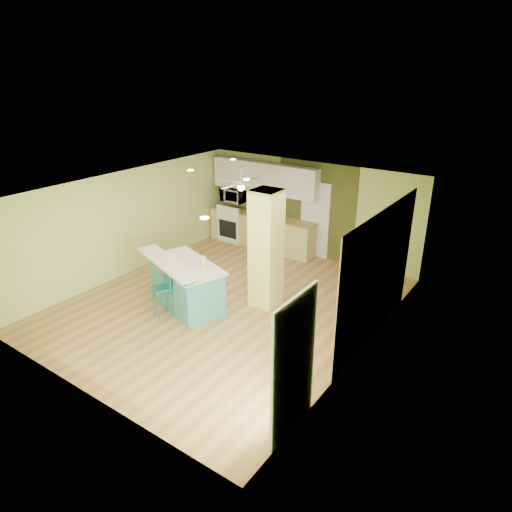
# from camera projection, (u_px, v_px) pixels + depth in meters

# --- Properties ---
(floor) EXTENTS (6.00, 7.00, 0.01)m
(floor) POSITION_uv_depth(u_px,v_px,m) (227.00, 305.00, 9.75)
(floor) COLOR olive
(floor) RESTS_ON ground
(ceiling) EXTENTS (6.00, 7.00, 0.01)m
(ceiling) POSITION_uv_depth(u_px,v_px,m) (224.00, 190.00, 8.77)
(ceiling) COLOR white
(ceiling) RESTS_ON wall_back
(wall_back) EXTENTS (6.00, 0.01, 2.50)m
(wall_back) POSITION_uv_depth(u_px,v_px,m) (309.00, 209.00, 11.91)
(wall_back) COLOR #C4D572
(wall_back) RESTS_ON floor
(wall_front) EXTENTS (6.00, 0.01, 2.50)m
(wall_front) POSITION_uv_depth(u_px,v_px,m) (75.00, 324.00, 6.61)
(wall_front) COLOR #C4D572
(wall_front) RESTS_ON floor
(wall_left) EXTENTS (0.01, 7.00, 2.50)m
(wall_left) POSITION_uv_depth(u_px,v_px,m) (127.00, 223.00, 10.85)
(wall_left) COLOR #C4D572
(wall_left) RESTS_ON floor
(wall_right) EXTENTS (0.01, 7.00, 2.50)m
(wall_right) POSITION_uv_depth(u_px,v_px,m) (366.00, 289.00, 7.67)
(wall_right) COLOR #C4D572
(wall_right) RESTS_ON floor
(wood_panel) EXTENTS (0.02, 3.40, 2.50)m
(wood_panel) POSITION_uv_depth(u_px,v_px,m) (378.00, 276.00, 8.13)
(wood_panel) COLOR #9A8358
(wood_panel) RESTS_ON floor
(olive_accent) EXTENTS (2.20, 0.02, 2.50)m
(olive_accent) POSITION_uv_depth(u_px,v_px,m) (316.00, 210.00, 11.79)
(olive_accent) COLOR #474C1E
(olive_accent) RESTS_ON floor
(interior_door) EXTENTS (0.82, 0.05, 2.00)m
(interior_door) POSITION_uv_depth(u_px,v_px,m) (315.00, 220.00, 11.86)
(interior_door) COLOR white
(interior_door) RESTS_ON floor
(french_door) EXTENTS (0.04, 1.08, 2.10)m
(french_door) POSITION_uv_depth(u_px,v_px,m) (294.00, 366.00, 6.03)
(french_door) COLOR white
(french_door) RESTS_ON floor
(column) EXTENTS (0.55, 0.55, 2.50)m
(column) POSITION_uv_depth(u_px,v_px,m) (266.00, 250.00, 9.29)
(column) COLOR #DCE369
(column) RESTS_ON floor
(kitchen_run) EXTENTS (3.25, 0.63, 0.94)m
(kitchen_run) POSITION_uv_depth(u_px,v_px,m) (262.00, 231.00, 12.67)
(kitchen_run) COLOR #D2C26E
(kitchen_run) RESTS_ON floor
(stove) EXTENTS (0.76, 0.66, 1.08)m
(stove) POSITION_uv_depth(u_px,v_px,m) (234.00, 225.00, 13.17)
(stove) COLOR white
(stove) RESTS_ON floor
(upper_cabinets) EXTENTS (3.20, 0.34, 0.80)m
(upper_cabinets) POSITION_uv_depth(u_px,v_px,m) (265.00, 177.00, 12.18)
(upper_cabinets) COLOR white
(upper_cabinets) RESTS_ON wall_back
(microwave) EXTENTS (0.70, 0.48, 0.39)m
(microwave) POSITION_uv_depth(u_px,v_px,m) (234.00, 195.00, 12.83)
(microwave) COLOR silver
(microwave) RESTS_ON wall_back
(ceiling_fan) EXTENTS (1.41, 1.41, 0.61)m
(ceiling_fan) POSITION_uv_depth(u_px,v_px,m) (241.00, 183.00, 11.03)
(ceiling_fan) COLOR silver
(ceiling_fan) RESTS_ON ceiling
(pendant_lamp) EXTENTS (0.14, 0.14, 0.69)m
(pendant_lamp) POSITION_uv_depth(u_px,v_px,m) (367.00, 236.00, 8.18)
(pendant_lamp) COLOR white
(pendant_lamp) RESTS_ON ceiling
(wall_decor) EXTENTS (0.03, 0.90, 0.70)m
(wall_decor) POSITION_uv_depth(u_px,v_px,m) (383.00, 257.00, 8.18)
(wall_decor) COLOR brown
(wall_decor) RESTS_ON wood_panel
(peninsula) EXTENTS (2.21, 1.69, 1.11)m
(peninsula) POSITION_uv_depth(u_px,v_px,m) (186.00, 284.00, 9.50)
(peninsula) COLOR teal
(peninsula) RESTS_ON floor
(bar_stool) EXTENTS (0.42, 0.42, 0.99)m
(bar_stool) POSITION_uv_depth(u_px,v_px,m) (164.00, 286.00, 9.08)
(bar_stool) COLOR teal
(bar_stool) RESTS_ON floor
(side_counter) EXTENTS (0.60, 1.42, 0.92)m
(side_counter) POSITION_uv_depth(u_px,v_px,m) (369.00, 300.00, 8.95)
(side_counter) COLOR teal
(side_counter) RESTS_ON floor
(fruit_bowl) EXTENTS (0.29, 0.29, 0.07)m
(fruit_bowl) POSITION_uv_depth(u_px,v_px,m) (262.00, 214.00, 12.45)
(fruit_bowl) COLOR #3A2318
(fruit_bowl) RESTS_ON kitchen_run
(canister) EXTENTS (0.13, 0.13, 0.19)m
(canister) POSITION_uv_depth(u_px,v_px,m) (203.00, 261.00, 9.23)
(canister) COLOR yellow
(canister) RESTS_ON peninsula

